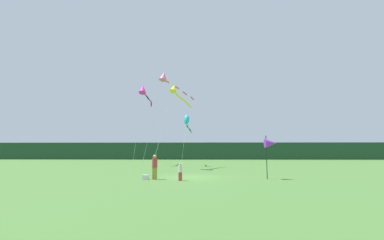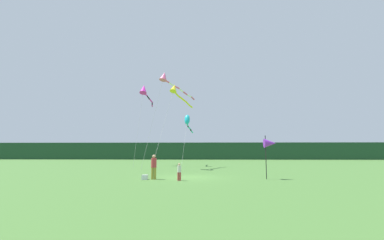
{
  "view_description": "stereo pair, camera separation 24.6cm",
  "coord_description": "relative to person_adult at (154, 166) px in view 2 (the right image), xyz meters",
  "views": [
    {
      "loc": [
        0.66,
        -21.31,
        2.1
      ],
      "look_at": [
        0.0,
        6.0,
        5.37
      ],
      "focal_mm": 24.32,
      "sensor_mm": 36.0,
      "label": 1
    },
    {
      "loc": [
        0.9,
        -21.3,
        2.1
      ],
      "look_at": [
        0.0,
        6.0,
        5.37
      ],
      "focal_mm": 24.32,
      "sensor_mm": 36.0,
      "label": 2
    }
  ],
  "objects": [
    {
      "name": "ground_plane",
      "position": [
        2.61,
        1.66,
        -1.02
      ],
      "size": [
        120.0,
        120.0,
        0.0
      ],
      "primitive_type": "plane",
      "color": "#477533"
    },
    {
      "name": "distant_treeline",
      "position": [
        2.61,
        46.66,
        1.09
      ],
      "size": [
        108.0,
        2.28,
        4.22
      ],
      "primitive_type": "cube",
      "color": "#1E4228",
      "rests_on": "ground"
    },
    {
      "name": "person_adult",
      "position": [
        0.0,
        0.0,
        0.0
      ],
      "size": [
        0.4,
        0.4,
        1.83
      ],
      "color": "olive",
      "rests_on": "ground"
    },
    {
      "name": "person_child",
      "position": [
        1.98,
        -0.78,
        -0.33
      ],
      "size": [
        0.27,
        0.27,
        1.24
      ],
      "color": "#B23338",
      "rests_on": "ground"
    },
    {
      "name": "cooler_box",
      "position": [
        -0.63,
        -0.14,
        -0.85
      ],
      "size": [
        0.44,
        0.37,
        0.34
      ],
      "primitive_type": "cube",
      "color": "silver",
      "rests_on": "ground"
    },
    {
      "name": "banner_flag_pole",
      "position": [
        8.81,
        0.44,
        1.64
      ],
      "size": [
        0.9,
        0.7,
        3.28
      ],
      "color": "black",
      "rests_on": "ground"
    },
    {
      "name": "kite_yellow",
      "position": [
        0.6,
        10.87,
        8.26
      ],
      "size": [
        3.88,
        8.86,
        10.17
      ],
      "color": "#B2B2B2",
      "rests_on": "ground"
    },
    {
      "name": "kite_magenta",
      "position": [
        -5.01,
        18.81,
        10.21
      ],
      "size": [
        1.34,
        10.78,
        12.25
      ],
      "color": "#B2B2B2",
      "rests_on": "ground"
    },
    {
      "name": "kite_rainbow",
      "position": [
        -0.58,
        11.7,
        9.94
      ],
      "size": [
        5.73,
        7.52,
        11.87
      ],
      "color": "#B2B2B2",
      "rests_on": "ground"
    },
    {
      "name": "kite_cyan",
      "position": [
        1.67,
        17.29,
        5.3
      ],
      "size": [
        1.24,
        8.79,
        7.35
      ],
      "color": "#B2B2B2",
      "rests_on": "ground"
    }
  ]
}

